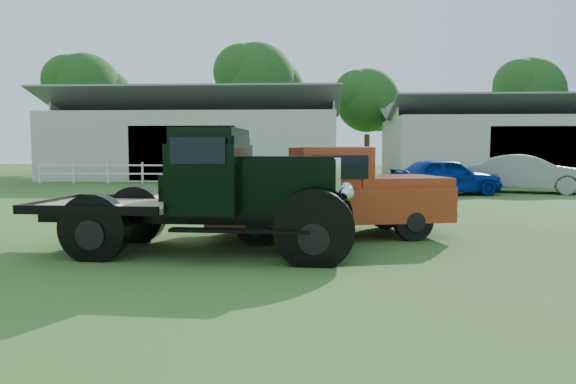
# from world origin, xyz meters

# --- Properties ---
(ground) EXTENTS (120.00, 120.00, 0.00)m
(ground) POSITION_xyz_m (0.00, 0.00, 0.00)
(ground) COLOR #2A3C17
(shed_left) EXTENTS (18.80, 10.20, 5.60)m
(shed_left) POSITION_xyz_m (-7.00, 26.00, 2.80)
(shed_left) COLOR #B7B79D
(shed_left) RESTS_ON ground
(shed_right) EXTENTS (16.80, 9.20, 5.20)m
(shed_right) POSITION_xyz_m (14.00, 27.00, 2.60)
(shed_right) COLOR #B7B79D
(shed_right) RESTS_ON ground
(fence_rail) EXTENTS (14.20, 0.16, 1.20)m
(fence_rail) POSITION_xyz_m (-8.00, 20.00, 0.60)
(fence_rail) COLOR white
(fence_rail) RESTS_ON ground
(tree_a) EXTENTS (6.30, 6.30, 10.50)m
(tree_a) POSITION_xyz_m (-18.00, 33.00, 5.25)
(tree_a) COLOR #1B4514
(tree_a) RESTS_ON ground
(tree_b) EXTENTS (6.90, 6.90, 11.50)m
(tree_b) POSITION_xyz_m (-4.00, 34.00, 5.75)
(tree_b) COLOR #1B4514
(tree_b) RESTS_ON ground
(tree_c) EXTENTS (5.40, 5.40, 9.00)m
(tree_c) POSITION_xyz_m (5.00, 33.00, 4.50)
(tree_c) COLOR #1B4514
(tree_c) RESTS_ON ground
(tree_d) EXTENTS (6.00, 6.00, 10.00)m
(tree_d) POSITION_xyz_m (18.00, 34.00, 5.00)
(tree_d) COLOR #1B4514
(tree_d) RESTS_ON ground
(vintage_flatbed) EXTENTS (5.77, 2.56, 2.24)m
(vintage_flatbed) POSITION_xyz_m (-1.25, 0.49, 1.12)
(vintage_flatbed) COLOR black
(vintage_flatbed) RESTS_ON ground
(red_pickup) EXTENTS (5.66, 3.16, 1.95)m
(red_pickup) POSITION_xyz_m (0.92, 2.37, 0.98)
(red_pickup) COLOR #A23219
(red_pickup) RESTS_ON ground
(white_pickup) EXTENTS (4.76, 3.34, 1.63)m
(white_pickup) POSITION_xyz_m (0.13, 8.07, 0.82)
(white_pickup) COLOR beige
(white_pickup) RESTS_ON ground
(misc_car_blue) EXTENTS (4.83, 2.79, 1.55)m
(misc_car_blue) POSITION_xyz_m (6.20, 13.02, 0.77)
(misc_car_blue) COLOR navy
(misc_car_blue) RESTS_ON ground
(misc_car_grey) EXTENTS (5.36, 3.32, 1.67)m
(misc_car_grey) POSITION_xyz_m (10.13, 14.39, 0.83)
(misc_car_grey) COLOR gray
(misc_car_grey) RESTS_ON ground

